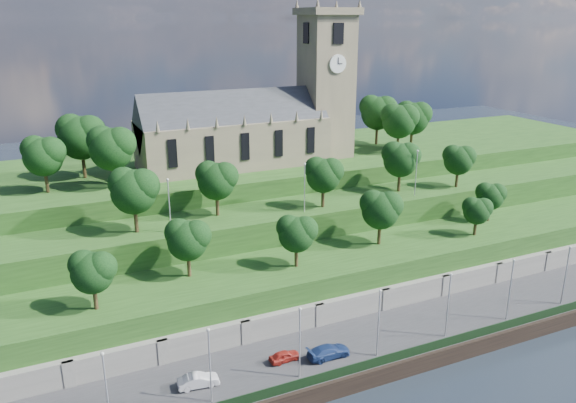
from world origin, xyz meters
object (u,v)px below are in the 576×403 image
church (258,120)px  car_middle (198,380)px  car_left (285,356)px  car_right (329,351)px

church → car_middle: bearing=-119.9°
church → car_left: (-13.03, -40.02, -19.90)m
car_left → car_right: car_right is taller
car_middle → church: bearing=-24.2°
church → car_right: church is taller
church → car_right: 46.65m
church → car_left: bearing=-108.0°
car_left → car_middle: 10.32m
car_middle → car_right: 15.30m
church → car_left: church is taller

